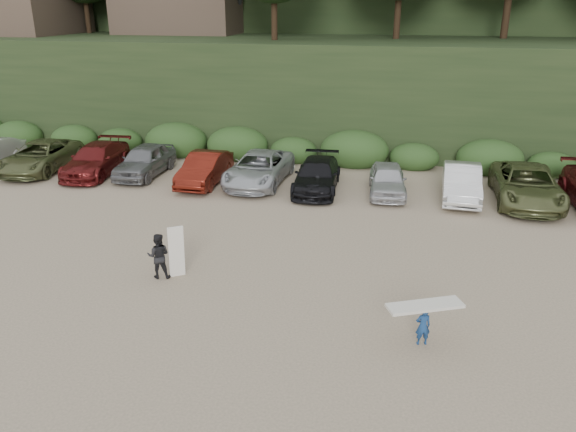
# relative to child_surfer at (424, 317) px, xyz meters

# --- Properties ---
(ground) EXTENTS (120.00, 120.00, 0.00)m
(ground) POSITION_rel_child_surfer_xyz_m (-4.29, 1.82, -0.78)
(ground) COLOR tan
(ground) RESTS_ON ground
(parked_cars) EXTENTS (40.19, 5.89, 1.63)m
(parked_cars) POSITION_rel_child_surfer_xyz_m (-5.50, 11.81, -0.03)
(parked_cars) COLOR #AFAFB4
(parked_cars) RESTS_ON ground
(child_surfer) EXTENTS (1.96, 1.28, 1.14)m
(child_surfer) POSITION_rel_child_surfer_xyz_m (0.00, 0.00, 0.00)
(child_surfer) COLOR navy
(child_surfer) RESTS_ON ground
(adult_surfer) EXTENTS (1.23, 0.72, 1.73)m
(adult_surfer) POSITION_rel_child_surfer_xyz_m (-7.95, 2.07, -0.03)
(adult_surfer) COLOR black
(adult_surfer) RESTS_ON ground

